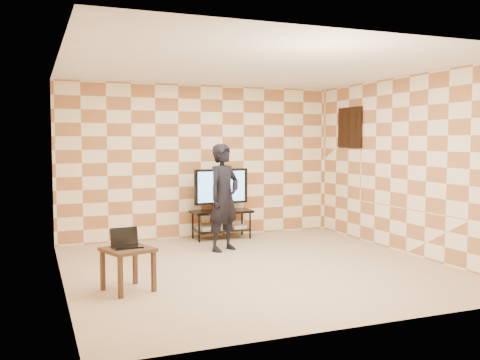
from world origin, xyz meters
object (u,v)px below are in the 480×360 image
Objects in this scene: side_table at (128,255)px; tv at (221,187)px; tv_stand at (221,218)px; person at (224,197)px.

tv is at bearing 52.32° from side_table.
tv_stand is 1.11m from person.
side_table is at bearing -127.66° from tv_stand.
tv_stand is 1.66× the size of side_table.
tv is (-0.00, -0.00, 0.54)m from tv_stand.
tv reaches higher than tv_stand.
person is at bearing -107.24° from tv.
person is at bearing -107.21° from tv_stand.
tv_stand is at bearing 83.31° from tv.
tv_stand is 1.05× the size of tv.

